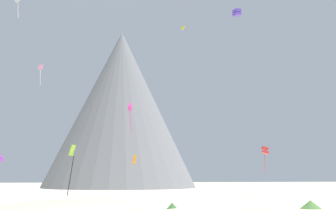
# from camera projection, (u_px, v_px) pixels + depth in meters

# --- Properties ---
(bush_far_right) EXTENTS (1.78, 1.78, 0.87)m
(bush_far_right) POSITION_uv_depth(u_px,v_px,m) (172.00, 206.00, 46.49)
(bush_far_right) COLOR #386633
(bush_far_right) RESTS_ON ground_plane
(bush_far_left) EXTENTS (2.76, 2.76, 0.99)m
(bush_far_left) POSITION_uv_depth(u_px,v_px,m) (311.00, 204.00, 48.77)
(bush_far_left) COLOR #477238
(bush_far_left) RESTS_ON ground_plane
(bush_scatter_east) EXTENTS (1.28, 1.28, 0.45)m
(bush_scatter_east) POSITION_uv_depth(u_px,v_px,m) (192.00, 209.00, 45.06)
(bush_scatter_east) COLOR #668C4C
(bush_scatter_east) RESTS_ON ground_plane
(rock_massif) EXTENTS (64.09, 64.09, 51.27)m
(rock_massif) POSITION_uv_depth(u_px,v_px,m) (118.00, 113.00, 135.89)
(rock_massif) COLOR slate
(rock_massif) RESTS_ON ground_plane
(kite_magenta_low) EXTENTS (1.00, 1.30, 4.70)m
(kite_magenta_low) POSITION_uv_depth(u_px,v_px,m) (131.00, 108.00, 62.29)
(kite_magenta_low) COLOR #D1339E
(kite_orange_low) EXTENTS (0.69, 0.91, 1.53)m
(kite_orange_low) POSITION_uv_depth(u_px,v_px,m) (134.00, 159.00, 66.79)
(kite_orange_low) COLOR orange
(kite_indigo_high) EXTENTS (1.44, 1.40, 1.26)m
(kite_indigo_high) POSITION_uv_depth(u_px,v_px,m) (237.00, 12.00, 72.93)
(kite_indigo_high) COLOR #5138B2
(kite_pink_mid) EXTENTS (0.81, 0.81, 4.42)m
(kite_pink_mid) POSITION_uv_depth(u_px,v_px,m) (41.00, 70.00, 83.69)
(kite_pink_mid) COLOR pink
(kite_red_low) EXTENTS (1.19, 1.10, 4.88)m
(kite_red_low) POSITION_uv_depth(u_px,v_px,m) (265.00, 150.00, 77.27)
(kite_red_low) COLOR red
(kite_yellow_high) EXTENTS (0.73, 0.95, 0.86)m
(kite_yellow_high) POSITION_uv_depth(u_px,v_px,m) (183.00, 28.00, 91.05)
(kite_yellow_high) COLOR yellow
(kite_lime_low) EXTENTS (0.72, 0.95, 5.13)m
(kite_lime_low) POSITION_uv_depth(u_px,v_px,m) (72.00, 158.00, 42.68)
(kite_lime_low) COLOR #8CD133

